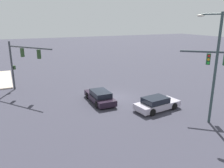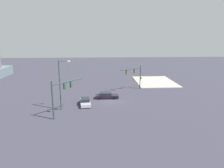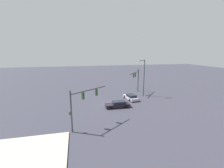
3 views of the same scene
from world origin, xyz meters
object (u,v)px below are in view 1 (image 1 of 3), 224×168
at_px(traffic_signal_opposite_side, 21,58).
at_px(sedan_car_approaching, 100,97).
at_px(sedan_car_waiting_far, 157,104).
at_px(streetlamp_curved_arm, 214,62).

bearing_deg(traffic_signal_opposite_side, sedan_car_approaching, 7.15).
bearing_deg(sedan_car_waiting_far, traffic_signal_opposite_side, 126.87).
bearing_deg(streetlamp_curved_arm, sedan_car_waiting_far, 13.25).
bearing_deg(sedan_car_waiting_far, streetlamp_curved_arm, -66.78).
height_order(streetlamp_curved_arm, sedan_car_waiting_far, streetlamp_curved_arm).
xyz_separation_m(traffic_signal_opposite_side, sedan_car_waiting_far, (-10.45, 10.91, -3.29)).
relative_size(sedan_car_approaching, sedan_car_waiting_far, 1.04).
bearing_deg(sedan_car_approaching, traffic_signal_opposite_side, 44.23).
bearing_deg(streetlamp_curved_arm, traffic_signal_opposite_side, 23.85).
xyz_separation_m(traffic_signal_opposite_side, streetlamp_curved_arm, (-12.64, 14.69, 0.99)).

